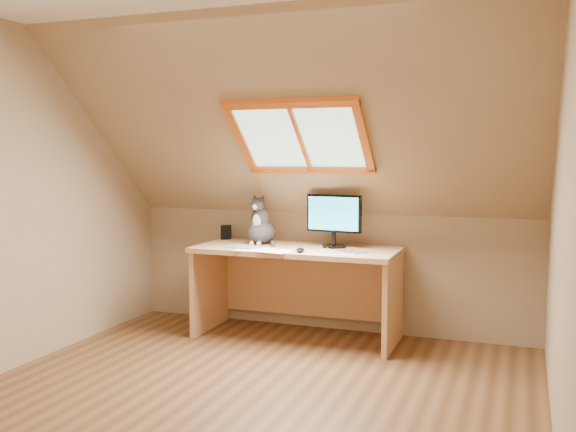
% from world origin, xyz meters
% --- Properties ---
extents(ground, '(3.50, 3.50, 0.00)m').
position_xyz_m(ground, '(0.00, 0.00, 0.00)').
color(ground, brown).
rests_on(ground, ground).
extents(room_shell, '(3.52, 3.52, 2.41)m').
position_xyz_m(room_shell, '(0.00, -0.09, 1.43)').
color(room_shell, '#A18760').
rests_on(room_shell, ground).
extents(desk, '(1.64, 0.72, 0.75)m').
position_xyz_m(desk, '(-0.15, 1.45, 0.52)').
color(desk, tan).
rests_on(desk, ground).
extents(monitor, '(0.46, 0.19, 0.43)m').
position_xyz_m(monitor, '(0.14, 1.47, 0.99)').
color(monitor, black).
rests_on(monitor, desk).
extents(cat, '(0.25, 0.29, 0.43)m').
position_xyz_m(cat, '(-0.50, 1.46, 0.90)').
color(cat, '#433D3B').
rests_on(cat, desk).
extents(desk_speaker, '(0.11, 0.11, 0.12)m').
position_xyz_m(desk_speaker, '(-0.90, 1.63, 0.81)').
color(desk_speaker, black).
rests_on(desk_speaker, desk).
extents(graphics_tablet, '(0.29, 0.23, 0.01)m').
position_xyz_m(graphics_tablet, '(-0.53, 1.21, 0.75)').
color(graphics_tablet, '#B2B2B7').
rests_on(graphics_tablet, desk).
extents(mouse, '(0.07, 0.11, 0.03)m').
position_xyz_m(mouse, '(-0.03, 1.13, 0.77)').
color(mouse, black).
rests_on(mouse, desk).
extents(papers, '(0.33, 0.27, 0.00)m').
position_xyz_m(papers, '(-0.34, 1.12, 0.75)').
color(papers, white).
rests_on(papers, desk).
extents(cables, '(0.51, 0.26, 0.01)m').
position_xyz_m(cables, '(0.24, 1.26, 0.75)').
color(cables, silver).
rests_on(cables, desk).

